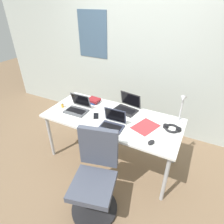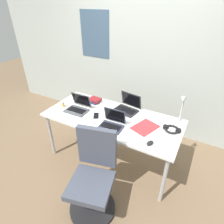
{
  "view_description": "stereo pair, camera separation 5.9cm",
  "coord_description": "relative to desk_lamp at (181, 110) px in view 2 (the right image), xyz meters",
  "views": [
    {
      "loc": [
        0.94,
        -1.85,
        2.09
      ],
      "look_at": [
        0.0,
        0.0,
        0.82
      ],
      "focal_mm": 30.12,
      "sensor_mm": 36.0,
      "label": 1
    },
    {
      "loc": [
        0.99,
        -1.82,
        2.09
      ],
      "look_at": [
        0.0,
        0.0,
        0.82
      ],
      "focal_mm": 30.12,
      "sensor_mm": 36.0,
      "label": 2
    }
  ],
  "objects": [
    {
      "name": "laptop_front_left",
      "position": [
        -1.3,
        -0.34,
        -0.15
      ],
      "size": [
        0.31,
        0.27,
        0.22
      ],
      "color": "#515459",
      "rests_on": "desk"
    },
    {
      "name": "book_stack",
      "position": [
        -1.24,
        -0.03,
        -0.17
      ],
      "size": [
        0.19,
        0.17,
        0.06
      ],
      "color": "navy",
      "rests_on": "desk"
    },
    {
      "name": "ground_plane",
      "position": [
        -0.8,
        -0.28,
        -0.94
      ],
      "size": [
        12.0,
        12.0,
        0.0
      ],
      "primitive_type": "plane",
      "color": "#7A6047"
    },
    {
      "name": "computer_mouse",
      "position": [
        -0.19,
        -0.55,
        -0.18
      ],
      "size": [
        0.08,
        0.11,
        0.03
      ],
      "primitive_type": "ellipsoid",
      "rotation": [
        0.0,
        0.0,
        -0.34
      ],
      "color": "black",
      "rests_on": "desk"
    },
    {
      "name": "laptop_near_mouse",
      "position": [
        -0.7,
        -0.01,
        -0.15
      ],
      "size": [
        0.35,
        0.31,
        0.23
      ],
      "color": "#232326",
      "rests_on": "desk"
    },
    {
      "name": "desk_lamp",
      "position": [
        0.0,
        0.0,
        0.0
      ],
      "size": [
        0.12,
        0.18,
        0.4
      ],
      "color": "silver",
      "rests_on": "desk"
    },
    {
      "name": "coffee_mug",
      "position": [
        -1.52,
        -0.13,
        -0.15
      ],
      "size": [
        0.11,
        0.08,
        0.09
      ],
      "color": "white",
      "rests_on": "desk"
    },
    {
      "name": "laptop_front_right",
      "position": [
        -0.7,
        -0.46,
        -0.15
      ],
      "size": [
        0.29,
        0.24,
        0.21
      ],
      "color": "#33384C",
      "rests_on": "desk"
    },
    {
      "name": "pill_bottle",
      "position": [
        -1.55,
        -0.36,
        -0.16
      ],
      "size": [
        0.04,
        0.04,
        0.08
      ],
      "color": "gold",
      "rests_on": "desk"
    },
    {
      "name": "office_chair",
      "position": [
        -0.63,
        -1.01,
        -0.54
      ],
      "size": [
        0.54,
        0.59,
        0.97
      ],
      "color": "black",
      "rests_on": "ground_plane"
    },
    {
      "name": "paper_folder_by_keyboard",
      "position": [
        -0.34,
        -0.29,
        -0.19
      ],
      "size": [
        0.32,
        0.37,
        0.01
      ],
      "primitive_type": "cube",
      "rotation": [
        0.0,
        0.0,
        -0.35
      ],
      "color": "red",
      "rests_on": "desk"
    },
    {
      "name": "headphones",
      "position": [
        -0.04,
        -0.19,
        -0.18
      ],
      "size": [
        0.21,
        0.18,
        0.04
      ],
      "color": "black",
      "rests_on": "desk"
    },
    {
      "name": "desk",
      "position": [
        -0.8,
        -0.28,
        -0.25
      ],
      "size": [
        1.8,
        0.8,
        0.74
      ],
      "color": "white",
      "rests_on": "ground_plane"
    },
    {
      "name": "wall_back",
      "position": [
        -0.8,
        0.82,
        0.36
      ],
      "size": [
        6.0,
        0.13,
        2.6
      ],
      "color": "#B2BCB7",
      "rests_on": "ground_plane"
    },
    {
      "name": "cell_phone",
      "position": [
        -1.0,
        -0.35,
        -0.19
      ],
      "size": [
        0.12,
        0.15,
        0.01
      ],
      "primitive_type": "cube",
      "rotation": [
        0.0,
        0.0,
        0.54
      ],
      "color": "black",
      "rests_on": "desk"
    }
  ]
}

